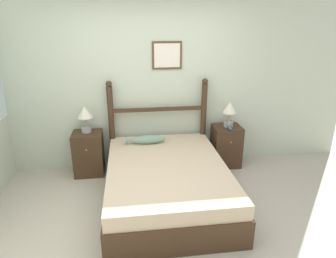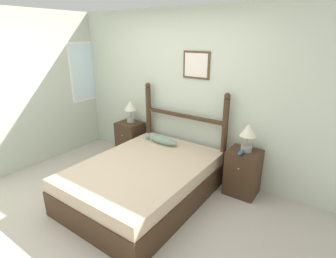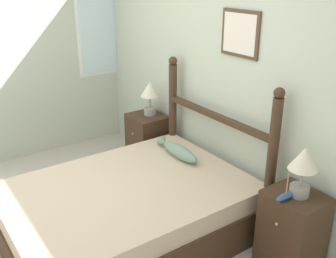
# 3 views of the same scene
# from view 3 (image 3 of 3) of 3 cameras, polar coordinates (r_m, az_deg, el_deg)

# --- Properties ---
(ground_plane) EXTENTS (16.00, 16.00, 0.00)m
(ground_plane) POSITION_cam_3_polar(r_m,az_deg,el_deg) (3.61, -15.28, -17.11)
(ground_plane) COLOR #B7AD9E
(wall_back) EXTENTS (6.40, 0.08, 2.55)m
(wall_back) POSITION_cam_3_polar(r_m,az_deg,el_deg) (3.84, 7.66, 7.38)
(wall_back) COLOR beige
(wall_back) RESTS_ON ground_plane
(bed) EXTENTS (1.51, 2.06, 0.51)m
(bed) POSITION_cam_3_polar(r_m,az_deg,el_deg) (3.57, -5.75, -11.83)
(bed) COLOR #3D2819
(bed) RESTS_ON ground_plane
(headboard) EXTENTS (1.51, 0.09, 1.40)m
(headboard) POSITION_cam_3_polar(r_m,az_deg,el_deg) (3.84, 6.87, -0.93)
(headboard) COLOR #3D2819
(headboard) RESTS_ON ground_plane
(nightstand_left) EXTENTS (0.43, 0.40, 0.66)m
(nightstand_left) POSITION_cam_3_polar(r_m,az_deg,el_deg) (4.73, -2.99, -1.74)
(nightstand_left) COLOR #3D2819
(nightstand_left) RESTS_ON ground_plane
(nightstand_right) EXTENTS (0.43, 0.40, 0.66)m
(nightstand_right) POSITION_cam_3_polar(r_m,az_deg,el_deg) (3.35, 17.54, -13.88)
(nightstand_right) COLOR #3D2819
(nightstand_right) RESTS_ON ground_plane
(table_lamp_left) EXTENTS (0.22, 0.22, 0.40)m
(table_lamp_left) POSITION_cam_3_polar(r_m,az_deg,el_deg) (4.55, -2.66, 5.20)
(table_lamp_left) COLOR gray
(table_lamp_left) RESTS_ON nightstand_left
(table_lamp_right) EXTENTS (0.22, 0.22, 0.40)m
(table_lamp_right) POSITION_cam_3_polar(r_m,az_deg,el_deg) (3.05, 19.02, -4.93)
(table_lamp_right) COLOR gray
(table_lamp_right) RESTS_ON nightstand_right
(model_boat) EXTENTS (0.06, 0.20, 0.23)m
(model_boat) POSITION_cam_3_polar(r_m,az_deg,el_deg) (3.08, 16.73, -9.25)
(model_boat) COLOR #335684
(model_boat) RESTS_ON nightstand_right
(fish_pillow) EXTENTS (0.59, 0.14, 0.12)m
(fish_pillow) POSITION_cam_3_polar(r_m,az_deg,el_deg) (3.89, 1.50, -3.19)
(fish_pillow) COLOR gray
(fish_pillow) RESTS_ON bed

